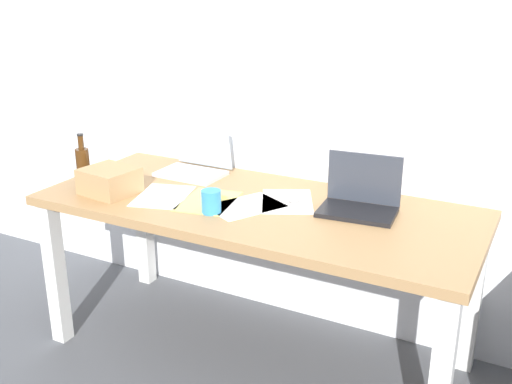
% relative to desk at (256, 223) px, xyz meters
% --- Properties ---
extents(ground_plane, '(8.00, 8.00, 0.00)m').
position_rel_desk_xyz_m(ground_plane, '(0.00, 0.00, -0.65)').
color(ground_plane, '#515459').
extents(back_wall, '(5.20, 0.08, 2.60)m').
position_rel_desk_xyz_m(back_wall, '(0.00, 0.45, 0.65)').
color(back_wall, white).
rests_on(back_wall, ground).
extents(desk, '(1.86, 0.78, 0.74)m').
position_rel_desk_xyz_m(desk, '(0.00, 0.00, 0.00)').
color(desk, '#A37A4C').
rests_on(desk, ground).
extents(laptop_left, '(0.31, 0.24, 0.24)m').
position_rel_desk_xyz_m(laptop_left, '(-0.45, 0.23, 0.14)').
color(laptop_left, silver).
rests_on(laptop_left, desk).
extents(laptop_right, '(0.32, 0.23, 0.23)m').
position_rel_desk_xyz_m(laptop_right, '(0.42, 0.11, 0.14)').
color(laptop_right, black).
rests_on(laptop_right, desk).
extents(beer_bottle, '(0.06, 0.06, 0.23)m').
position_rel_desk_xyz_m(beer_bottle, '(-0.84, -0.12, 0.18)').
color(beer_bottle, '#47280F').
rests_on(beer_bottle, desk).
extents(computer_mouse, '(0.10, 0.12, 0.03)m').
position_rel_desk_xyz_m(computer_mouse, '(0.13, 0.10, 0.11)').
color(computer_mouse, silver).
rests_on(computer_mouse, desk).
extents(cardboard_box, '(0.24, 0.23, 0.11)m').
position_rel_desk_xyz_m(cardboard_box, '(-0.63, -0.19, 0.15)').
color(cardboard_box, tan).
rests_on(cardboard_box, desk).
extents(coffee_mug, '(0.08, 0.08, 0.09)m').
position_rel_desk_xyz_m(coffee_mug, '(-0.11, -0.18, 0.14)').
color(coffee_mug, '#338CC6').
rests_on(coffee_mug, desk).
extents(paper_yellow_folder, '(0.26, 0.33, 0.00)m').
position_rel_desk_xyz_m(paper_yellow_folder, '(-0.19, -0.08, 0.09)').
color(paper_yellow_folder, '#F4E06B').
rests_on(paper_yellow_folder, desk).
extents(paper_sheet_center, '(0.32, 0.36, 0.00)m').
position_rel_desk_xyz_m(paper_sheet_center, '(-0.02, -0.06, 0.09)').
color(paper_sheet_center, white).
rests_on(paper_sheet_center, desk).
extents(paper_sheet_front_left, '(0.28, 0.34, 0.00)m').
position_rel_desk_xyz_m(paper_sheet_front_left, '(-0.40, -0.11, 0.09)').
color(paper_sheet_front_left, white).
rests_on(paper_sheet_front_left, desk).
extents(paper_sheet_near_back, '(0.32, 0.36, 0.00)m').
position_rel_desk_xyz_m(paper_sheet_near_back, '(0.11, 0.08, 0.09)').
color(paper_sheet_near_back, white).
rests_on(paper_sheet_near_back, desk).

